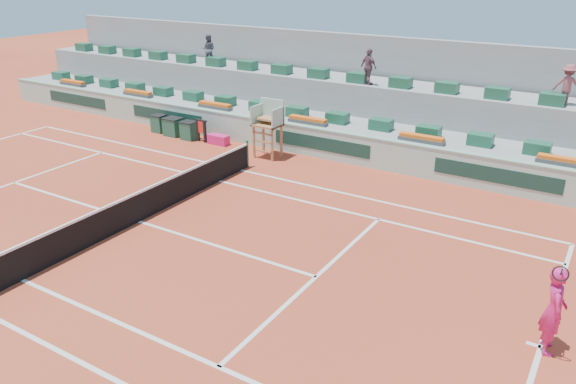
% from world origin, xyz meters
% --- Properties ---
extents(ground, '(90.00, 90.00, 0.00)m').
position_xyz_m(ground, '(0.00, 0.00, 0.00)').
color(ground, '#9E351E').
rests_on(ground, ground).
extents(seating_tier_lower, '(36.00, 4.00, 1.20)m').
position_xyz_m(seating_tier_lower, '(0.00, 10.70, 0.60)').
color(seating_tier_lower, gray).
rests_on(seating_tier_lower, ground).
extents(seating_tier_upper, '(36.00, 2.40, 2.60)m').
position_xyz_m(seating_tier_upper, '(0.00, 12.30, 1.30)').
color(seating_tier_upper, gray).
rests_on(seating_tier_upper, ground).
extents(stadium_back_wall, '(36.00, 0.40, 4.40)m').
position_xyz_m(stadium_back_wall, '(0.00, 13.90, 2.20)').
color(stadium_back_wall, gray).
rests_on(stadium_back_wall, ground).
extents(player_bag, '(0.97, 0.43, 0.43)m').
position_xyz_m(player_bag, '(-2.85, 7.70, 0.22)').
color(player_bag, '#D51B68').
rests_on(player_bag, ground).
extents(spectator_left, '(0.91, 0.83, 1.52)m').
position_xyz_m(spectator_left, '(-6.64, 11.95, 3.36)').
color(spectator_left, '#535260').
rests_on(spectator_left, seating_tier_upper).
extents(spectator_mid, '(0.98, 0.71, 1.55)m').
position_xyz_m(spectator_mid, '(2.59, 11.48, 3.37)').
color(spectator_mid, brown).
rests_on(spectator_mid, seating_tier_upper).
extents(spectator_right, '(1.04, 0.67, 1.52)m').
position_xyz_m(spectator_right, '(10.39, 11.95, 3.36)').
color(spectator_right, '#8E474C').
rests_on(spectator_right, seating_tier_upper).
extents(court_lines, '(23.89, 11.09, 0.01)m').
position_xyz_m(court_lines, '(0.00, 0.00, 0.01)').
color(court_lines, silver).
rests_on(court_lines, ground).
extents(tennis_net, '(0.10, 11.97, 1.10)m').
position_xyz_m(tennis_net, '(0.00, 0.00, 0.53)').
color(tennis_net, black).
rests_on(tennis_net, ground).
extents(advertising_hoarding, '(36.00, 0.34, 1.26)m').
position_xyz_m(advertising_hoarding, '(0.02, 8.50, 0.63)').
color(advertising_hoarding, '#9EC7B4').
rests_on(advertising_hoarding, ground).
extents(umpire_chair, '(1.10, 0.90, 2.40)m').
position_xyz_m(umpire_chair, '(0.00, 7.50, 1.54)').
color(umpire_chair, '#9D663B').
rests_on(umpire_chair, ground).
extents(seat_row_lower, '(32.90, 0.60, 0.44)m').
position_xyz_m(seat_row_lower, '(0.00, 9.80, 1.42)').
color(seat_row_lower, '#1B5237').
rests_on(seat_row_lower, seating_tier_lower).
extents(seat_row_upper, '(32.90, 0.60, 0.44)m').
position_xyz_m(seat_row_upper, '(0.00, 11.70, 2.82)').
color(seat_row_upper, '#1B5237').
rests_on(seat_row_upper, seating_tier_upper).
extents(flower_planters, '(26.80, 0.36, 0.28)m').
position_xyz_m(flower_planters, '(-1.50, 9.00, 1.33)').
color(flower_planters, '#4A4A4A').
rests_on(flower_planters, seating_tier_lower).
extents(drink_cooler_a, '(0.69, 0.59, 0.84)m').
position_xyz_m(drink_cooler_a, '(-4.46, 7.58, 0.42)').
color(drink_cooler_a, '#194D37').
rests_on(drink_cooler_a, ground).
extents(drink_cooler_b, '(0.82, 0.71, 0.84)m').
position_xyz_m(drink_cooler_b, '(-5.50, 7.68, 0.42)').
color(drink_cooler_b, '#194D37').
rests_on(drink_cooler_b, ground).
extents(drink_cooler_c, '(0.64, 0.55, 0.84)m').
position_xyz_m(drink_cooler_c, '(-6.48, 7.74, 0.42)').
color(drink_cooler_c, '#194D37').
rests_on(drink_cooler_c, ground).
extents(towel_rack, '(0.66, 0.11, 1.03)m').
position_xyz_m(towel_rack, '(-3.72, 7.59, 0.60)').
color(towel_rack, black).
rests_on(towel_rack, ground).
extents(tennis_player, '(0.64, 0.97, 2.28)m').
position_xyz_m(tennis_player, '(11.98, -0.02, 0.99)').
color(tennis_player, '#D51B68').
rests_on(tennis_player, ground).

